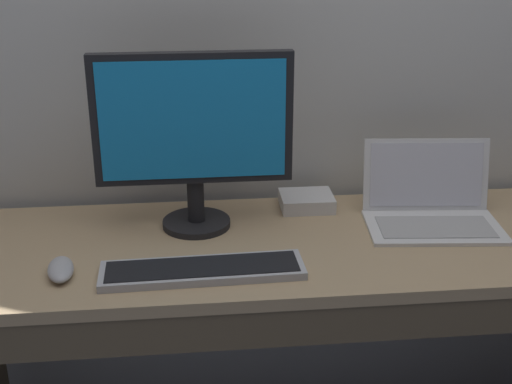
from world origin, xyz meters
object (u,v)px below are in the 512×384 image
Objects in this scene: laptop_white at (431,204)px; computer_mouse at (61,269)px; wired_keyboard at (203,270)px; external_monitor at (193,131)px; external_drive_box at (307,201)px.

laptop_white is 0.99m from computer_mouse.
laptop_white is at bearing 4.36° from computer_mouse.
computer_mouse is at bearing 175.29° from wired_keyboard.
external_monitor reaches higher than laptop_white.
external_monitor is at bearing 91.80° from wired_keyboard.
computer_mouse is (-0.32, -0.23, -0.26)m from external_monitor.
wired_keyboard is 3.21× the size of external_drive_box.
laptop_white is 0.74× the size of external_monitor.
external_monitor reaches higher than wired_keyboard.
laptop_white is at bearing -21.51° from external_drive_box.
external_monitor is 1.06× the size of wired_keyboard.
wired_keyboard is at bearing -159.30° from laptop_white.
external_monitor is at bearing 178.32° from laptop_white.
external_monitor reaches higher than external_drive_box.
wired_keyboard is at bearing -12.76° from computer_mouse.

